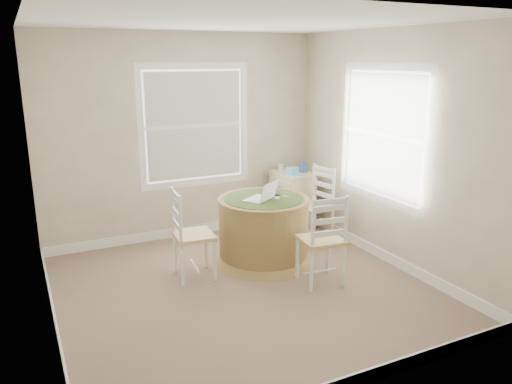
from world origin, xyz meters
TOP-DOWN VIEW (x-y plane):
  - room at (0.17, 0.16)m, footprint 3.64×3.64m
  - round_table at (0.53, 0.59)m, footprint 1.22×1.22m
  - chair_left at (-0.34, 0.50)m, footprint 0.44×0.46m
  - chair_near at (0.79, -0.20)m, footprint 0.46×0.45m
  - chair_right at (1.36, 0.85)m, footprint 0.47×0.48m
  - laptop at (0.48, 0.55)m, footprint 0.43×0.42m
  - mouse at (0.66, 0.51)m, footprint 0.07×0.10m
  - phone at (0.78, 0.54)m, footprint 0.06×0.10m
  - keys at (0.72, 0.62)m, footprint 0.07×0.06m
  - corner_chest at (1.42, 1.46)m, footprint 0.50×0.63m
  - tissue_box at (1.33, 1.32)m, footprint 0.13×0.13m
  - box_yellow at (1.46, 1.50)m, footprint 0.16×0.12m
  - box_blue at (1.54, 1.40)m, footprint 0.09×0.09m
  - cup_cream at (1.32, 1.62)m, footprint 0.07×0.07m

SIDE VIEW (x-z plane):
  - corner_chest at x=1.42m, z-range 0.00..0.78m
  - round_table at x=0.53m, z-range 0.03..0.78m
  - chair_left at x=-0.34m, z-range 0.00..0.95m
  - chair_near at x=0.79m, z-range 0.00..0.95m
  - chair_right at x=1.36m, z-range 0.00..0.95m
  - phone at x=0.78m, z-range 0.74..0.75m
  - keys at x=0.72m, z-range 0.74..0.76m
  - mouse at x=0.66m, z-range 0.74..0.77m
  - laptop at x=0.48m, z-range 0.66..0.89m
  - box_yellow at x=1.46m, z-range 0.78..0.84m
  - cup_cream at x=1.32m, z-range 0.78..0.87m
  - tissue_box at x=1.33m, z-range 0.78..0.88m
  - box_blue at x=1.54m, z-range 0.78..0.90m
  - room at x=0.17m, z-range -0.02..2.62m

